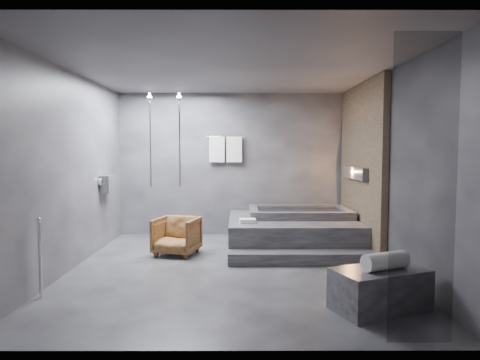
{
  "coord_description": "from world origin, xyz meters",
  "views": [
    {
      "loc": [
        0.12,
        -5.98,
        1.69
      ],
      "look_at": [
        0.13,
        0.3,
        1.25
      ],
      "focal_mm": 32.0,
      "sensor_mm": 36.0,
      "label": 1
    }
  ],
  "objects": [
    {
      "name": "room",
      "position": [
        0.4,
        0.24,
        1.73
      ],
      "size": [
        5.0,
        5.04,
        2.82
      ],
      "color": "#2A2A2C",
      "rests_on": "ground"
    },
    {
      "name": "tub_deck",
      "position": [
        1.05,
        1.45,
        0.25
      ],
      "size": [
        2.2,
        2.0,
        0.5
      ],
      "primitive_type": "cube",
      "color": "#2E2E31",
      "rests_on": "ground"
    },
    {
      "name": "tub_step",
      "position": [
        1.05,
        0.27,
        0.09
      ],
      "size": [
        2.2,
        0.36,
        0.18
      ],
      "primitive_type": "cube",
      "color": "#2E2E31",
      "rests_on": "ground"
    },
    {
      "name": "concrete_bench",
      "position": [
        1.6,
        -1.58,
        0.22
      ],
      "size": [
        1.1,
        0.86,
        0.44
      ],
      "primitive_type": "cube",
      "rotation": [
        0.0,
        0.0,
        0.38
      ],
      "color": "#2D2D2F",
      "rests_on": "ground"
    },
    {
      "name": "driftwood_chair",
      "position": [
        -0.89,
        0.84,
        0.3
      ],
      "size": [
        0.8,
        0.81,
        0.61
      ],
      "primitive_type": "imported",
      "rotation": [
        0.0,
        0.0,
        -0.26
      ],
      "color": "#472911",
      "rests_on": "ground"
    },
    {
      "name": "rolled_towel",
      "position": [
        1.64,
        -1.6,
        0.53
      ],
      "size": [
        0.54,
        0.37,
        0.18
      ],
      "primitive_type": "cylinder",
      "rotation": [
        0.0,
        1.57,
        0.41
      ],
      "color": "white",
      "rests_on": "concrete_bench"
    },
    {
      "name": "deck_towel",
      "position": [
        0.26,
        0.92,
        0.53
      ],
      "size": [
        0.27,
        0.21,
        0.07
      ],
      "primitive_type": "cube",
      "rotation": [
        0.0,
        0.0,
        0.09
      ],
      "color": "white",
      "rests_on": "tub_deck"
    }
  ]
}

